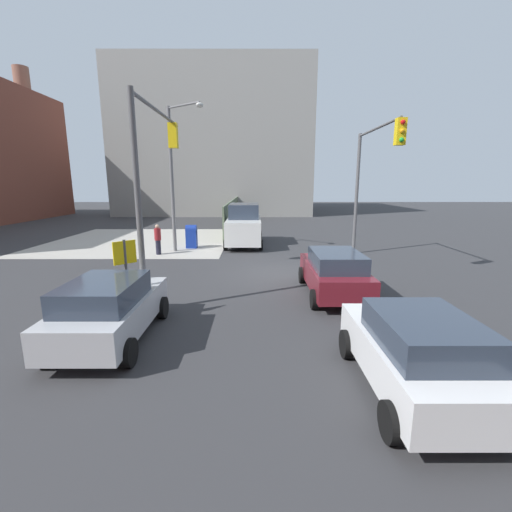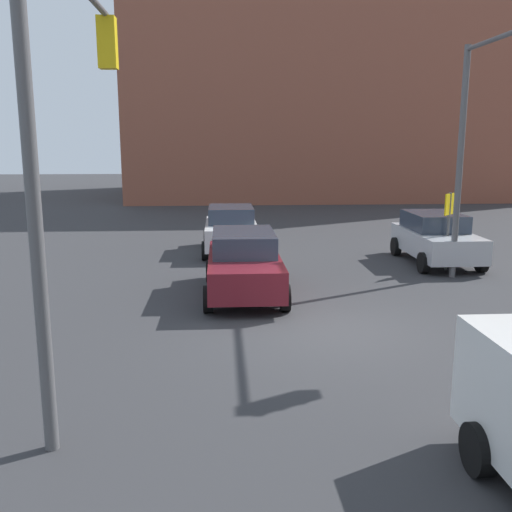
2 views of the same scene
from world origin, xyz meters
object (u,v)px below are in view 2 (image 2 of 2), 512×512
(traffic_signal_se_corner, at_px, (72,92))
(sedan_maroon, at_px, (244,263))
(sedan_silver, at_px, (436,237))
(coupe_white, at_px, (231,229))
(traffic_signal_nw_corner, at_px, (497,112))

(traffic_signal_se_corner, distance_m, sedan_maroon, 7.09)
(traffic_signal_se_corner, xyz_separation_m, sedan_silver, (-8.85, 9.22, -3.80))
(sedan_maroon, bearing_deg, traffic_signal_se_corner, -27.94)
(sedan_silver, relative_size, coupe_white, 1.06)
(traffic_signal_se_corner, bearing_deg, coupe_white, 166.90)
(coupe_white, bearing_deg, sedan_maroon, 2.14)
(traffic_signal_se_corner, distance_m, coupe_white, 12.03)
(coupe_white, bearing_deg, traffic_signal_nw_corner, 45.75)
(sedan_silver, xyz_separation_m, coupe_white, (-2.27, -6.63, -0.00))
(traffic_signal_se_corner, height_order, sedan_maroon, traffic_signal_se_corner)
(sedan_maroon, bearing_deg, sedan_silver, 119.04)
(sedan_silver, bearing_deg, traffic_signal_se_corner, -46.17)
(traffic_signal_se_corner, xyz_separation_m, sedan_maroon, (-5.29, 2.81, -3.80))
(traffic_signal_nw_corner, xyz_separation_m, coupe_white, (-6.25, -6.41, -3.77))
(traffic_signal_nw_corner, bearing_deg, traffic_signal_se_corner, -61.56)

